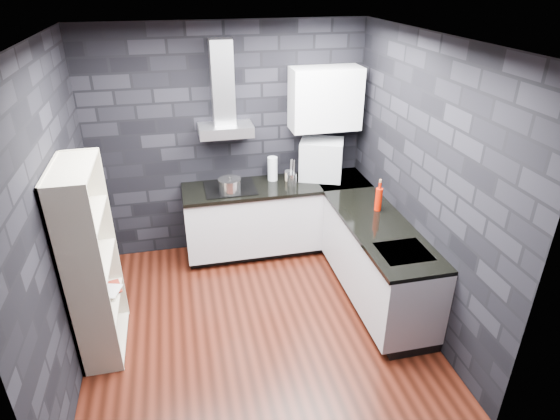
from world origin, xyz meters
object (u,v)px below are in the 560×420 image
object	(u,v)px
appliance_garage	(321,160)
glass_vase	(273,169)
pot	(230,186)
bookshelf	(91,263)
storage_jar	(289,176)
fruit_bowl	(89,266)
red_bottle	(378,199)
utensil_crock	(292,179)

from	to	relation	value
appliance_garage	glass_vase	bearing A→B (deg)	-164.03
pot	bookshelf	distance (m)	1.78
storage_jar	bookshelf	size ratio (longest dim) A/B	0.06
appliance_garage	bookshelf	xyz separation A→B (m)	(-2.49, -1.36, -0.22)
pot	storage_jar	distance (m)	0.76
glass_vase	storage_jar	world-z (taller)	glass_vase
fruit_bowl	storage_jar	bearing A→B (deg)	34.95
bookshelf	fruit_bowl	xyz separation A→B (m)	(0.00, -0.10, 0.04)
pot	bookshelf	bearing A→B (deg)	-139.49
red_bottle	bookshelf	bearing A→B (deg)	-172.07
bookshelf	storage_jar	bearing A→B (deg)	52.61
storage_jar	appliance_garage	xyz separation A→B (m)	(0.40, -0.00, 0.17)
utensil_crock	bookshelf	distance (m)	2.42
glass_vase	fruit_bowl	distance (m)	2.44
red_bottle	fruit_bowl	world-z (taller)	red_bottle
utensil_crock	appliance_garage	world-z (taller)	appliance_garage
red_bottle	bookshelf	world-z (taller)	bookshelf
storage_jar	pot	bearing A→B (deg)	-164.58
glass_vase	utensil_crock	world-z (taller)	glass_vase
storage_jar	red_bottle	size ratio (longest dim) A/B	0.44
pot	bookshelf	world-z (taller)	bookshelf
red_bottle	glass_vase	bearing A→B (deg)	131.69
utensil_crock	appliance_garage	bearing A→B (deg)	18.79
pot	fruit_bowl	xyz separation A→B (m)	(-1.35, -1.26, -0.05)
glass_vase	utensil_crock	size ratio (longest dim) A/B	2.02
fruit_bowl	utensil_crock	bearing A→B (deg)	32.27
utensil_crock	red_bottle	bearing A→B (deg)	-48.92
appliance_garage	fruit_bowl	distance (m)	2.89
storage_jar	red_bottle	world-z (taller)	red_bottle
pot	fruit_bowl	distance (m)	1.85
utensil_crock	fruit_bowl	distance (m)	2.48
pot	red_bottle	size ratio (longest dim) A/B	1.00
storage_jar	utensil_crock	size ratio (longest dim) A/B	0.76
glass_vase	appliance_garage	bearing A→B (deg)	-5.95
storage_jar	fruit_bowl	size ratio (longest dim) A/B	0.56
utensil_crock	bookshelf	world-z (taller)	bookshelf
utensil_crock	glass_vase	bearing A→B (deg)	134.16
utensil_crock	pot	bearing A→B (deg)	-174.99
glass_vase	appliance_garage	xyz separation A→B (m)	(0.59, -0.06, 0.08)
glass_vase	appliance_garage	distance (m)	0.59
appliance_garage	fruit_bowl	bearing A→B (deg)	-127.75
bookshelf	red_bottle	bearing A→B (deg)	27.46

